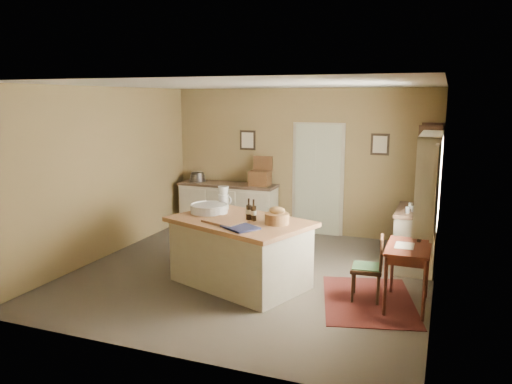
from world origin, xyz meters
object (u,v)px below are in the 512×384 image
desk_chair (366,269)px  right_cabinet (416,238)px  writing_desk (408,254)px  shelving_unit (431,190)px  sideboard (229,205)px  work_island (240,250)px

desk_chair → right_cabinet: right_cabinet is taller
writing_desk → desk_chair: (-0.49, 0.03, -0.26)m
writing_desk → shelving_unit: (0.16, 2.40, 0.39)m
desk_chair → shelving_unit: 2.54m
sideboard → shelving_unit: (3.70, -0.20, 0.57)m
shelving_unit → sideboard: bearing=176.9°
writing_desk → shelving_unit: size_ratio=0.40×
writing_desk → right_cabinet: size_ratio=0.79×
right_cabinet → shelving_unit: size_ratio=0.50×
work_island → writing_desk: work_island is taller
right_cabinet → shelving_unit: bearing=79.8°
shelving_unit → right_cabinet: bearing=-100.2°
work_island → desk_chair: bearing=22.2°
right_cabinet → work_island: bearing=-144.4°
work_island → shelving_unit: bearing=66.0°
right_cabinet → shelving_unit: shelving_unit is taller
work_island → right_cabinet: work_island is taller
work_island → sideboard: work_island is taller
work_island → right_cabinet: (2.20, 1.57, -0.02)m
right_cabinet → writing_desk: bearing=-90.0°
desk_chair → shelving_unit: size_ratio=0.39×
sideboard → right_cabinet: (3.54, -1.06, -0.02)m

